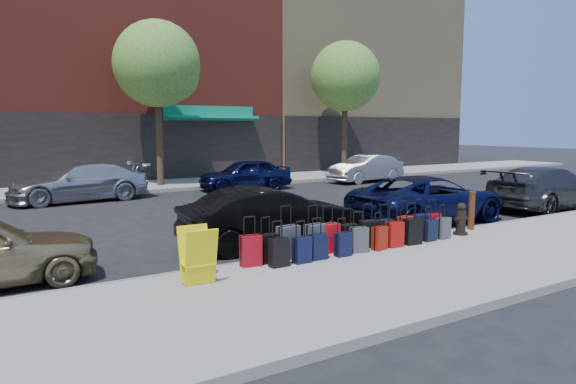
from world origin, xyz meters
TOP-DOWN VIEW (x-y plane):
  - ground at (0.00, 0.00)m, footprint 120.00×120.00m
  - sidewalk_near at (0.00, -6.50)m, footprint 60.00×4.00m
  - sidewalk_far at (0.00, 10.00)m, footprint 60.00×4.00m
  - curb_near at (0.00, -4.48)m, footprint 60.00×0.08m
  - curb_far at (0.00, 7.98)m, footprint 60.00×0.08m
  - building_right at (16.00, 17.99)m, footprint 15.00×12.12m
  - tree_center at (0.64, 9.50)m, footprint 3.80×3.80m
  - tree_right at (11.14, 9.50)m, footprint 3.80×3.80m
  - suitcase_front_0 at (-2.43, -4.84)m, footprint 0.42×0.27m
  - suitcase_front_1 at (-2.04, -4.79)m, footprint 0.40×0.27m
  - suitcase_front_2 at (-1.56, -4.77)m, footprint 0.47×0.30m
  - suitcase_front_3 at (-0.93, -4.78)m, footprint 0.45×0.28m
  - suitcase_front_4 at (-0.56, -4.78)m, footprint 0.42×0.25m
  - suitcase_front_5 at (-0.07, -4.79)m, footprint 0.37×0.20m
  - suitcase_front_6 at (0.45, -4.85)m, footprint 0.42×0.27m
  - suitcase_front_7 at (0.94, -4.83)m, footprint 0.40×0.26m
  - suitcase_front_8 at (1.55, -4.83)m, footprint 0.41×0.26m
  - suitcase_front_9 at (2.01, -4.84)m, footprint 0.39×0.23m
  - suitcase_front_10 at (2.48, -4.80)m, footprint 0.40×0.27m
  - suitcase_back_1 at (-2.00, -5.15)m, footprint 0.36×0.21m
  - suitcase_back_2 at (-1.49, -5.16)m, footprint 0.35×0.21m
  - suitcase_back_3 at (-1.07, -5.11)m, footprint 0.35×0.21m
  - suitcase_back_4 at (-0.50, -5.17)m, footprint 0.33×0.19m
  - suitcase_back_5 at (-0.01, -5.08)m, footprint 0.40×0.28m
  - suitcase_back_6 at (0.50, -5.14)m, footprint 0.37×0.26m
  - suitcase_back_7 at (0.96, -5.11)m, footprint 0.39×0.24m
  - suitcase_back_8 at (1.46, -5.14)m, footprint 0.41×0.26m
  - suitcase_back_9 at (2.05, -5.10)m, footprint 0.35×0.21m
  - suitcase_back_10 at (2.51, -5.11)m, footprint 0.35×0.23m
  - fire_hydrant at (3.24, -5.00)m, footprint 0.39×0.35m
  - bollard at (3.97, -4.72)m, footprint 0.18×0.18m
  - display_rack at (-3.68, -5.34)m, footprint 0.55×0.61m
  - car_near_1 at (-0.99, -3.12)m, footprint 4.29×1.82m
  - car_near_2 at (4.42, -2.85)m, footprint 4.88×2.26m
  - car_near_3 at (9.63, -3.24)m, footprint 5.01×2.18m
  - car_far_1 at (-3.40, 6.99)m, footprint 5.08×2.43m
  - car_far_2 at (3.44, 6.87)m, footprint 4.19×2.05m
  - car_far_3 at (10.13, 6.61)m, footprint 4.28×1.84m

SIDE VIEW (x-z plane):
  - ground at x=0.00m, z-range 0.00..0.00m
  - sidewalk_near at x=0.00m, z-range 0.00..0.15m
  - sidewalk_far at x=0.00m, z-range 0.00..0.15m
  - curb_near at x=0.00m, z-range 0.00..0.15m
  - curb_far at x=0.00m, z-range 0.00..0.15m
  - suitcase_back_4 at x=-0.50m, z-range 0.00..0.78m
  - suitcase_back_9 at x=2.05m, z-range 0.00..0.80m
  - suitcase_back_10 at x=2.51m, z-range 0.00..0.80m
  - suitcase_back_6 at x=0.50m, z-range 0.00..0.80m
  - suitcase_back_2 at x=-1.49m, z-range 0.00..0.81m
  - suitcase_back_3 at x=-1.07m, z-range -0.01..0.82m
  - suitcase_back_5 at x=-0.01m, z-range -0.01..0.85m
  - suitcase_back_1 at x=-2.00m, z-range -0.01..0.85m
  - suitcase_front_10 at x=2.48m, z-range -0.01..0.87m
  - suitcase_back_7 at x=0.96m, z-range -0.02..0.87m
  - suitcase_front_5 at x=-0.07m, z-range -0.02..0.87m
  - suitcase_front_1 at x=-2.04m, z-range -0.02..0.87m
  - suitcase_front_7 at x=0.94m, z-range -0.02..0.88m
  - suitcase_front_8 at x=1.55m, z-range -0.02..0.90m
  - suitcase_back_8 at x=1.46m, z-range -0.03..0.91m
  - suitcase_front_9 at x=2.01m, z-range -0.02..0.91m
  - suitcase_front_0 at x=-2.43m, z-range -0.03..0.92m
  - suitcase_front_6 at x=0.45m, z-range -0.03..0.92m
  - suitcase_front_4 at x=-0.56m, z-range -0.03..0.95m
  - suitcase_front_3 at x=-0.93m, z-range -0.04..0.98m
  - suitcase_front_2 at x=-1.56m, z-range -0.05..1.02m
  - fire_hydrant at x=3.24m, z-range 0.12..0.90m
  - display_rack at x=-3.68m, z-range 0.14..1.09m
  - bollard at x=3.97m, z-range 0.17..1.14m
  - car_near_2 at x=4.42m, z-range 0.00..1.36m
  - car_far_3 at x=10.13m, z-range 0.00..1.37m
  - car_near_1 at x=-0.99m, z-range 0.00..1.38m
  - car_far_2 at x=3.44m, z-range 0.00..1.38m
  - car_far_1 at x=-3.40m, z-range 0.00..1.43m
  - car_near_3 at x=9.63m, z-range 0.00..1.43m
  - tree_center at x=0.64m, z-range 1.78..9.05m
  - tree_right at x=11.14m, z-range 1.78..9.05m
  - building_right at x=16.00m, z-range -0.02..17.98m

